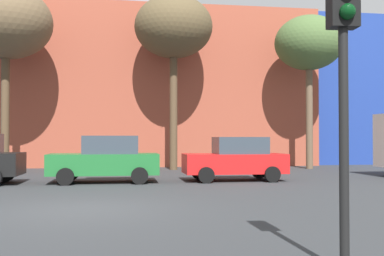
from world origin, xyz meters
TOP-DOWN VIEW (x-y plane):
  - ground_plane at (0.00, 0.00)m, footprint 200.00×200.00m
  - building_backdrop at (2.53, 21.50)m, footprint 33.16×12.38m
  - parked_car_2 at (0.33, 6.52)m, footprint 4.06×1.99m
  - parked_car_3 at (5.36, 6.52)m, footprint 3.95×1.94m
  - traffic_light_near_right at (3.70, -5.78)m, footprint 0.38×0.37m
  - bare_tree_0 at (3.62, 13.11)m, footprint 4.15×4.15m
  - bare_tree_1 at (11.07, 12.85)m, footprint 3.74×3.74m
  - bare_tree_2 at (-4.75, 12.58)m, footprint 4.50×4.50m

SIDE VIEW (x-z plane):
  - ground_plane at x=0.00m, z-range 0.00..0.00m
  - parked_car_3 at x=5.36m, z-range 0.00..1.71m
  - parked_car_2 at x=0.33m, z-range 0.00..1.75m
  - traffic_light_near_right at x=3.70m, z-range 0.93..4.88m
  - building_backdrop at x=2.53m, z-range -0.94..10.60m
  - bare_tree_1 at x=11.07m, z-range 2.63..11.03m
  - bare_tree_2 at x=-4.75m, z-range 2.73..11.92m
  - bare_tree_0 at x=3.62m, z-range 2.88..12.13m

